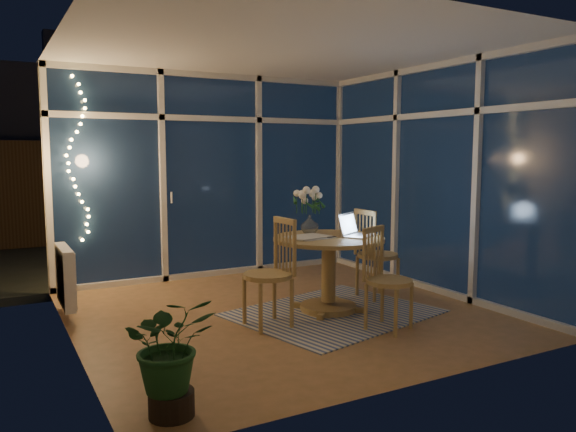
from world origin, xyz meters
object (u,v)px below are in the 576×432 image
object	(u,v)px
chair_right	(378,253)
chair_front	(389,279)
laptop	(359,224)
potted_plant	(170,356)
flower_vase	(310,224)
chair_left	(268,273)
dining_table	(328,274)

from	to	relation	value
chair_right	chair_front	size ratio (longest dim) A/B	1.06
laptop	potted_plant	xyz separation A→B (m)	(-2.36, -1.37, -0.51)
chair_front	chair_right	bearing A→B (deg)	34.61
chair_right	flower_vase	distance (m)	0.90
chair_left	flower_vase	distance (m)	0.93
laptop	chair_front	bearing A→B (deg)	-131.16
chair_right	potted_plant	size ratio (longest dim) A/B	1.32
chair_front	flower_vase	distance (m)	1.16
dining_table	flower_vase	xyz separation A→B (m)	(-0.05, 0.30, 0.48)
dining_table	laptop	bearing A→B (deg)	-21.72
chair_right	potted_plant	distance (m)	3.30
dining_table	potted_plant	bearing A→B (deg)	-144.47
flower_vase	dining_table	bearing A→B (deg)	-80.48
chair_right	flower_vase	bearing A→B (deg)	82.37
chair_front	potted_plant	distance (m)	2.34
chair_front	flower_vase	bearing A→B (deg)	77.69
chair_front	laptop	xyz separation A→B (m)	(0.13, 0.66, 0.41)
flower_vase	chair_right	bearing A→B (deg)	-7.26
dining_table	chair_left	bearing A→B (deg)	-167.53
laptop	potted_plant	world-z (taller)	laptop
potted_plant	chair_left	bearing A→B (deg)	45.12
chair_front	flower_vase	xyz separation A→B (m)	(-0.20, 1.07, 0.39)
laptop	flower_vase	distance (m)	0.53
dining_table	chair_front	world-z (taller)	chair_front
chair_left	potted_plant	world-z (taller)	chair_left
chair_right	chair_front	world-z (taller)	chair_right
chair_left	dining_table	bearing A→B (deg)	100.04
dining_table	flower_vase	distance (m)	0.57
dining_table	chair_left	world-z (taller)	chair_left
laptop	potted_plant	size ratio (longest dim) A/B	0.46
chair_front	laptop	bearing A→B (deg)	55.49
dining_table	chair_right	world-z (taller)	chair_right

